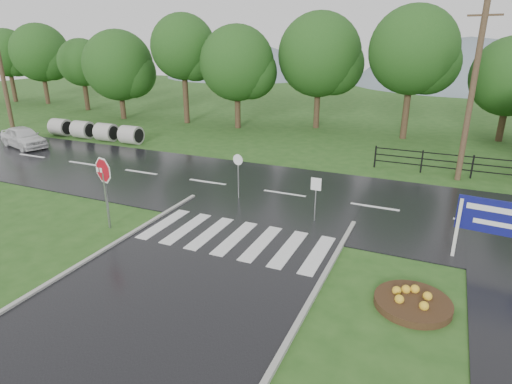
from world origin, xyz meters
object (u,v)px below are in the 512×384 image
at_px(stop_sign, 104,177).
at_px(car_white, 25,147).
at_px(estate_billboard, 499,221).
at_px(culvert_pipes, 94,131).

relative_size(stop_sign, car_white, 0.73).
bearing_deg(stop_sign, estate_billboard, 12.21).
relative_size(culvert_pipes, estate_billboard, 3.17).
xyz_separation_m(stop_sign, car_white, (-13.63, 7.45, -2.00)).
xyz_separation_m(stop_sign, estate_billboard, (12.80, 2.77, -0.55)).
bearing_deg(estate_billboard, car_white, 169.97).
bearing_deg(estate_billboard, culvert_pipes, 160.99).
height_order(culvert_pipes, car_white, culvert_pipes).
relative_size(culvert_pipes, stop_sign, 2.63).
distance_m(culvert_pipes, stop_sign, 15.72).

